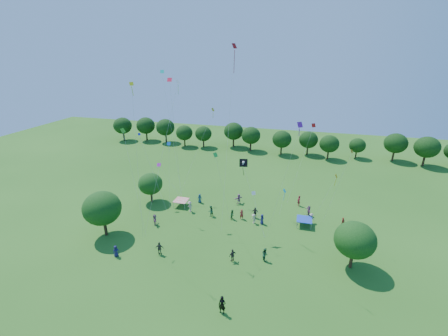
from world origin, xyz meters
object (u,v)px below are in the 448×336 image
tent_red_stripe (181,200)px  near_tree_west (102,208)px  near_tree_north (150,184)px  near_tree_east (355,240)px  man_in_black (222,305)px  red_high_kite (232,82)px  pirate_kite (244,164)px  tent_blue (304,219)px

tent_red_stripe → near_tree_west: bearing=-123.3°
near_tree_north → tent_red_stripe: size_ratio=2.36×
near_tree_east → man_in_black: (-13.15, -10.50, -2.88)m
tent_red_stripe → red_high_kite: 21.42m
near_tree_east → pirate_kite: pirate_kite is taller
near_tree_west → near_tree_east: size_ratio=1.10×
tent_blue → man_in_black: man_in_black is taller
red_high_kite → tent_blue: bearing=2.7°
near_tree_west → near_tree_north: (1.48, 10.86, -0.92)m
near_tree_north → tent_blue: 25.71m
man_in_black → tent_blue: bearing=68.3°
near_tree_north → red_high_kite: bearing=-6.7°
near_tree_west → near_tree_north: size_ratio=1.27×
tent_red_stripe → near_tree_east: bearing=-19.6°
tent_red_stripe → man_in_black: 23.20m
tent_red_stripe → pirate_kite: pirate_kite is taller
near_tree_east → man_in_black: near_tree_east is taller
tent_red_stripe → man_in_black: (12.43, -19.59, -0.03)m
near_tree_east → near_tree_north: bearing=163.4°
near_tree_east → red_high_kite: bearing=155.5°
tent_red_stripe → tent_blue: same height
near_tree_east → red_high_kite: 24.69m
near_tree_north → near_tree_east: bearing=-16.6°
tent_red_stripe → man_in_black: man_in_black is taller
tent_red_stripe → red_high_kite: size_ratio=0.09×
near_tree_north → man_in_black: 26.82m
tent_blue → pirate_kite: size_ratio=0.23×
near_tree_east → pirate_kite: bearing=162.6°
tent_blue → red_high_kite: bearing=-177.3°
tent_blue → red_high_kite: (-11.13, -0.53, 19.42)m
near_tree_west → red_high_kite: size_ratio=0.28×
red_high_kite → near_tree_west: bearing=-150.1°
pirate_kite → red_high_kite: bearing=128.2°
pirate_kite → red_high_kite: red_high_kite is taller
near_tree_west → red_high_kite: 24.50m
near_tree_east → pirate_kite: 16.19m
near_tree_north → man_in_black: bearing=-47.7°
man_in_black → pirate_kite: pirate_kite is taller
near_tree_north → pirate_kite: size_ratio=0.54×
near_tree_north → red_high_kite: 22.47m
tent_red_stripe → man_in_black: size_ratio=1.09×
tent_blue → red_high_kite: 22.39m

